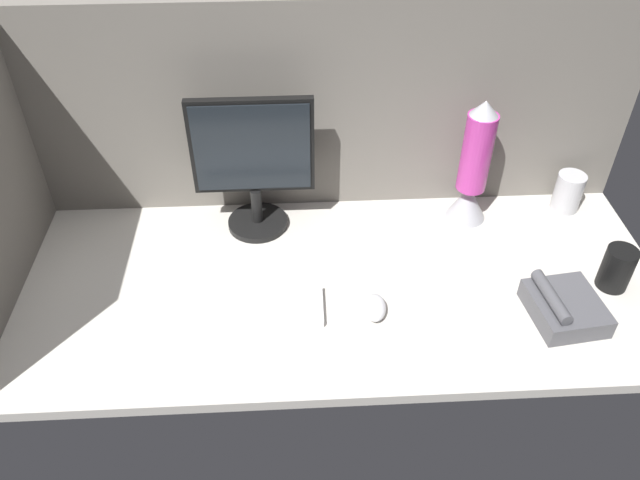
% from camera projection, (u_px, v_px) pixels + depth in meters
% --- Properties ---
extents(ground_plane, '(1.80, 0.80, 0.03)m').
position_uv_depth(ground_plane, '(334.00, 282.00, 1.75)').
color(ground_plane, beige).
extents(cubicle_wall_back, '(1.80, 0.05, 0.64)m').
position_uv_depth(cubicle_wall_back, '(327.00, 108.00, 1.82)').
color(cubicle_wall_back, slate).
rests_on(cubicle_wall_back, ground_plane).
extents(monitor, '(0.35, 0.18, 0.42)m').
position_uv_depth(monitor, '(253.00, 162.00, 1.78)').
color(monitor, black).
rests_on(monitor, ground_plane).
extents(keyboard, '(0.37, 0.14, 0.02)m').
position_uv_depth(keyboard, '(252.00, 308.00, 1.64)').
color(keyboard, silver).
rests_on(keyboard, ground_plane).
extents(mouse, '(0.07, 0.10, 0.03)m').
position_uv_depth(mouse, '(375.00, 308.00, 1.63)').
color(mouse, silver).
rests_on(mouse, ground_plane).
extents(mug_black_travel, '(0.08, 0.08, 0.12)m').
position_uv_depth(mug_black_travel, '(617.00, 268.00, 1.68)').
color(mug_black_travel, black).
rests_on(mug_black_travel, ground_plane).
extents(mug_steel, '(0.09, 0.09, 0.12)m').
position_uv_depth(mug_steel, '(568.00, 192.00, 1.94)').
color(mug_steel, '#B2B2B7').
rests_on(mug_steel, ground_plane).
extents(lava_lamp, '(0.12, 0.12, 0.40)m').
position_uv_depth(lava_lamp, '(473.00, 172.00, 1.84)').
color(lava_lamp, '#A5A5AD').
rests_on(lava_lamp, ground_plane).
extents(desk_phone, '(0.19, 0.21, 0.09)m').
position_uv_depth(desk_phone, '(564.00, 307.00, 1.61)').
color(desk_phone, '#4C4C51').
rests_on(desk_phone, ground_plane).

